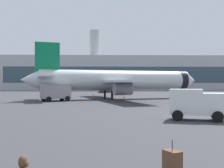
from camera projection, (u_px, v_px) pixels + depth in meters
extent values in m
cylinder|color=silver|center=(118.00, 80.00, 53.67)|extent=(29.89, 11.92, 3.80)
cone|color=silver|center=(190.00, 80.00, 58.58)|extent=(3.30, 4.13, 3.61)
cone|color=silver|center=(29.00, 80.00, 48.65)|extent=(4.02, 4.17, 3.42)
cylinder|color=black|center=(181.00, 80.00, 57.92)|extent=(2.41, 4.11, 3.88)
cube|color=silver|center=(102.00, 82.00, 61.00)|extent=(9.02, 16.70, 0.36)
cube|color=silver|center=(128.00, 81.00, 45.75)|extent=(9.02, 16.70, 0.36)
cylinder|color=gray|center=(105.00, 88.00, 58.62)|extent=(3.68, 3.00, 2.20)
cylinder|color=gray|center=(123.00, 89.00, 48.13)|extent=(3.68, 3.00, 2.20)
cube|color=#0C7247|center=(47.00, 60.00, 49.57)|extent=(4.33, 1.56, 6.40)
cube|color=silver|center=(43.00, 77.00, 52.48)|extent=(4.15, 6.48, 0.24)
cube|color=silver|center=(46.00, 76.00, 46.38)|extent=(4.15, 6.48, 0.24)
cylinder|color=black|center=(172.00, 94.00, 57.32)|extent=(0.36, 0.36, 1.80)
cylinder|color=black|center=(105.00, 94.00, 55.36)|extent=(0.44, 0.44, 1.80)
cylinder|color=black|center=(112.00, 95.00, 50.79)|extent=(0.44, 0.44, 1.80)
cube|color=gray|center=(64.00, 92.00, 47.95)|extent=(2.60, 2.76, 2.04)
cube|color=#1E232D|center=(68.00, 89.00, 48.35)|extent=(1.13, 1.71, 0.84)
cube|color=gray|center=(51.00, 91.00, 46.60)|extent=(3.81, 3.53, 2.40)
cylinder|color=black|center=(62.00, 98.00, 48.97)|extent=(0.88, 0.67, 0.90)
cylinder|color=black|center=(68.00, 99.00, 47.06)|extent=(0.88, 0.67, 0.90)
cylinder|color=black|center=(44.00, 99.00, 47.08)|extent=(0.88, 0.67, 0.90)
cylinder|color=black|center=(49.00, 99.00, 45.18)|extent=(0.88, 0.67, 0.90)
cube|color=white|center=(214.00, 104.00, 22.61)|extent=(2.28, 2.44, 1.78)
cube|color=#1E232D|center=(224.00, 99.00, 22.40)|extent=(0.62, 1.74, 0.74)
cube|color=white|center=(186.00, 102.00, 23.21)|extent=(3.12, 2.70, 2.10)
cylinder|color=black|center=(215.00, 114.00, 23.56)|extent=(0.92, 0.48, 0.90)
cylinder|color=black|center=(218.00, 117.00, 21.54)|extent=(0.92, 0.48, 0.90)
cylinder|color=black|center=(179.00, 113.00, 24.40)|extent=(0.92, 0.48, 0.90)
cylinder|color=black|center=(178.00, 116.00, 22.38)|extent=(0.92, 0.48, 0.90)
cube|color=#F2590C|center=(124.00, 98.00, 58.09)|extent=(0.44, 0.44, 0.04)
cone|color=#F2590C|center=(124.00, 96.00, 58.09)|extent=(0.36, 0.36, 0.56)
cylinder|color=white|center=(124.00, 96.00, 58.09)|extent=(0.23, 0.23, 0.10)
cube|color=#F2590C|center=(93.00, 97.00, 60.16)|extent=(0.44, 0.44, 0.04)
cone|color=#F2590C|center=(93.00, 95.00, 60.15)|extent=(0.36, 0.36, 0.78)
cylinder|color=white|center=(93.00, 95.00, 60.15)|extent=(0.23, 0.23, 0.10)
cube|color=brown|center=(172.00, 161.00, 9.59)|extent=(0.64, 0.75, 0.70)
cylinder|color=black|center=(172.00, 145.00, 9.58)|extent=(0.02, 0.02, 0.36)
ellipsoid|color=brown|center=(23.00, 162.00, 9.95)|extent=(0.32, 0.40, 0.48)
ellipsoid|color=brown|center=(27.00, 164.00, 9.95)|extent=(0.12, 0.28, 0.24)
cube|color=#B2B2B7|center=(124.00, 74.00, 123.61)|extent=(106.85, 18.45, 14.84)
cube|color=#334756|center=(126.00, 75.00, 114.34)|extent=(101.51, 0.10, 6.68)
cylinder|color=#B2B2B7|center=(95.00, 44.00, 123.19)|extent=(4.40, 4.40, 12.00)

